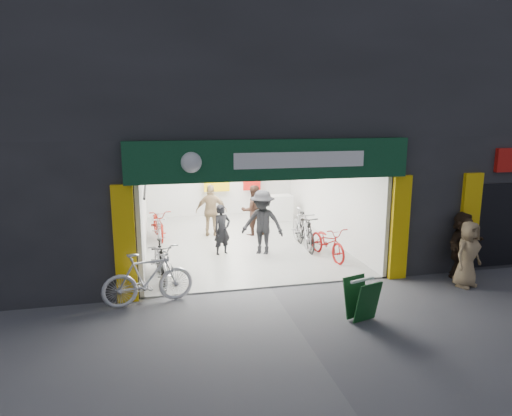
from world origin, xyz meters
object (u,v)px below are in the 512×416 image
object	(u,v)px
parked_bike	(148,278)
pedestrian_near	(468,254)
bike_left_front	(161,260)
bike_right_front	(305,232)
sandwich_board	(362,298)

from	to	relation	value
parked_bike	pedestrian_near	size ratio (longest dim) A/B	1.23
bike_left_front	bike_right_front	world-z (taller)	bike_right_front
bike_left_front	parked_bike	xyz separation A→B (m)	(-0.30, -1.37, 0.06)
sandwich_board	bike_left_front	bearing A→B (deg)	124.67
bike_right_front	sandwich_board	xyz separation A→B (m)	(-0.46, -4.84, -0.09)
bike_left_front	parked_bike	distance (m)	1.40
parked_bike	bike_right_front	bearing A→B (deg)	-65.97
bike_right_front	pedestrian_near	xyz separation A→B (m)	(2.77, -3.70, 0.25)
pedestrian_near	sandwich_board	bearing A→B (deg)	-179.64
pedestrian_near	sandwich_board	size ratio (longest dim) A/B	1.89
bike_right_front	parked_bike	distance (m)	5.54
bike_left_front	pedestrian_near	world-z (taller)	pedestrian_near
bike_left_front	bike_right_front	bearing A→B (deg)	15.19
parked_bike	bike_left_front	bearing A→B (deg)	-22.28
bike_left_front	bike_right_front	size ratio (longest dim) A/B	1.10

